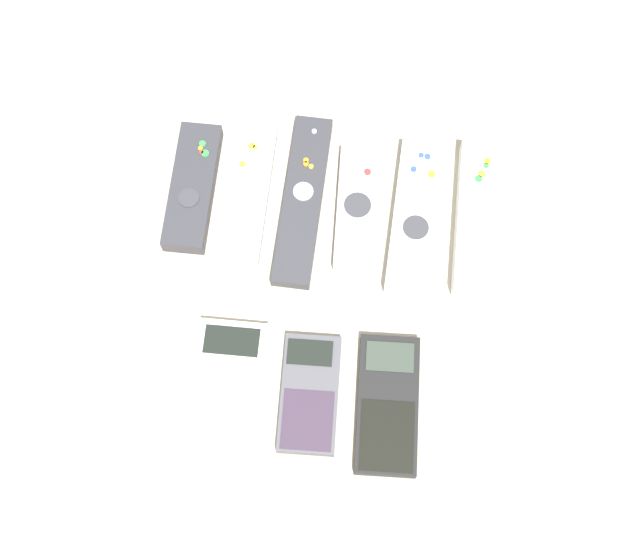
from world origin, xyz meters
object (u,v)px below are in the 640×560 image
object	(u,v)px
remote_2	(303,200)
remote_3	(357,208)
calculator_1	(310,394)
calculator_2	(388,405)
remote_1	(249,193)
remote_5	(474,217)
calculator_0	(226,387)
remote_0	(193,187)
remote_4	(417,217)

from	to	relation	value
remote_2	remote_3	xyz separation A→B (m)	(0.07, -0.00, -0.00)
calculator_1	calculator_2	bearing A→B (deg)	-4.09
remote_1	remote_5	world-z (taller)	remote_5
remote_2	remote_5	size ratio (longest dim) A/B	1.13
remote_5	remote_2	bearing A→B (deg)	179.35
calculator_0	remote_0	bearing A→B (deg)	106.68
remote_1	remote_4	world-z (taller)	remote_4
remote_0	remote_4	size ratio (longest dim) A/B	0.84
remote_1	remote_4	xyz separation A→B (m)	(0.20, -0.01, 0.00)
remote_4	calculator_2	bearing A→B (deg)	-91.94
calculator_0	calculator_2	bearing A→B (deg)	-1.16
remote_2	calculator_2	distance (m)	0.26
remote_4	calculator_2	world-z (taller)	remote_4
calculator_2	remote_5	bearing A→B (deg)	67.83
calculator_0	remote_1	bearing A→B (deg)	90.85
remote_0	calculator_0	bearing A→B (deg)	-72.74
remote_1	remote_2	world-z (taller)	remote_2
calculator_0	calculator_2	size ratio (longest dim) A/B	0.97
remote_0	remote_4	bearing A→B (deg)	-2.23
remote_2	remote_3	size ratio (longest dim) A/B	1.37
remote_2	remote_4	bearing A→B (deg)	-2.06
remote_1	calculator_2	bearing A→B (deg)	-51.79
calculator_2	calculator_1	bearing A→B (deg)	175.46
remote_5	calculator_2	bearing A→B (deg)	-109.69
remote_0	remote_4	distance (m)	0.27
remote_3	calculator_2	size ratio (longest dim) A/B	1.00
remote_3	calculator_0	bearing A→B (deg)	-120.28
remote_4	calculator_1	bearing A→B (deg)	-112.57
remote_1	calculator_2	world-z (taller)	same
remote_2	calculator_1	xyz separation A→B (m)	(0.04, -0.23, -0.00)
remote_2	remote_4	xyz separation A→B (m)	(0.14, -0.00, 0.00)
remote_4	calculator_0	xyz separation A→B (m)	(-0.19, -0.23, -0.00)
calculator_0	calculator_2	distance (m)	0.18
remote_3	remote_4	bearing A→B (deg)	-6.60
remote_4	calculator_2	xyz separation A→B (m)	(-0.01, -0.23, -0.00)
remote_3	calculator_1	size ratio (longest dim) A/B	1.17
remote_2	remote_5	bearing A→B (deg)	0.66
remote_4	calculator_0	distance (m)	0.30
remote_4	remote_2	bearing A→B (deg)	178.64
remote_3	remote_1	bearing A→B (deg)	175.44
remote_0	calculator_0	world-z (taller)	remote_0
remote_4	remote_5	size ratio (longest dim) A/B	1.01
remote_3	remote_0	bearing A→B (deg)	176.74
remote_2	calculator_1	size ratio (longest dim) A/B	1.60
remote_2	remote_0	bearing A→B (deg)	-179.45
remote_0	calculator_0	xyz separation A→B (m)	(0.08, -0.23, -0.00)
remote_1	calculator_0	bearing A→B (deg)	-88.14
remote_2	calculator_2	xyz separation A→B (m)	(0.13, -0.23, -0.00)
remote_4	calculator_2	size ratio (longest dim) A/B	1.22
remote_0	remote_3	xyz separation A→B (m)	(0.20, 0.00, -0.00)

